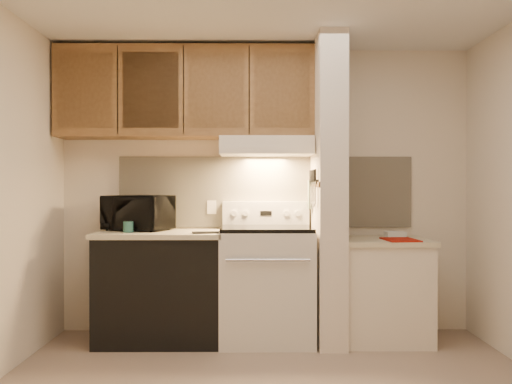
{
  "coord_description": "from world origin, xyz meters",
  "views": [
    {
      "loc": [
        -0.12,
        -3.33,
        1.27
      ],
      "look_at": [
        -0.09,
        0.75,
        1.24
      ],
      "focal_mm": 38.0,
      "sensor_mm": 36.0,
      "label": 1
    }
  ],
  "objects": [
    {
      "name": "wall_back",
      "position": [
        0.0,
        1.5,
        1.25
      ],
      "size": [
        3.6,
        2.5,
        0.02
      ],
      "primitive_type": "cube",
      "rotation": [
        1.57,
        0.0,
        0.0
      ],
      "color": "#F1E2CC",
      "rests_on": "floor"
    },
    {
      "name": "backsplash",
      "position": [
        0.0,
        1.49,
        1.24
      ],
      "size": [
        2.6,
        0.02,
        0.63
      ],
      "primitive_type": "cube",
      "color": "beige",
      "rests_on": "wall_back"
    },
    {
      "name": "range_body",
      "position": [
        0.0,
        1.16,
        0.46
      ],
      "size": [
        0.76,
        0.65,
        0.92
      ],
      "primitive_type": "cube",
      "color": "silver",
      "rests_on": "floor"
    },
    {
      "name": "oven_window",
      "position": [
        0.0,
        0.84,
        0.5
      ],
      "size": [
        0.5,
        0.01,
        0.3
      ],
      "primitive_type": "cube",
      "color": "black",
      "rests_on": "range_body"
    },
    {
      "name": "oven_handle",
      "position": [
        0.0,
        0.8,
        0.72
      ],
      "size": [
        0.65,
        0.02,
        0.02
      ],
      "primitive_type": "cylinder",
      "rotation": [
        0.0,
        1.57,
        0.0
      ],
      "color": "silver",
      "rests_on": "range_body"
    },
    {
      "name": "cooktop",
      "position": [
        0.0,
        1.16,
        0.94
      ],
      "size": [
        0.74,
        0.64,
        0.03
      ],
      "primitive_type": "cube",
      "color": "black",
      "rests_on": "range_body"
    },
    {
      "name": "range_backguard",
      "position": [
        0.0,
        1.44,
        1.05
      ],
      "size": [
        0.76,
        0.08,
        0.2
      ],
      "primitive_type": "cube",
      "color": "silver",
      "rests_on": "range_body"
    },
    {
      "name": "range_display",
      "position": [
        0.0,
        1.4,
        1.05
      ],
      "size": [
        0.1,
        0.01,
        0.04
      ],
      "primitive_type": "cube",
      "color": "black",
      "rests_on": "range_backguard"
    },
    {
      "name": "range_knob_left_outer",
      "position": [
        -0.28,
        1.4,
        1.05
      ],
      "size": [
        0.05,
        0.02,
        0.05
      ],
      "primitive_type": "cylinder",
      "rotation": [
        1.57,
        0.0,
        0.0
      ],
      "color": "silver",
      "rests_on": "range_backguard"
    },
    {
      "name": "range_knob_left_inner",
      "position": [
        -0.18,
        1.4,
        1.05
      ],
      "size": [
        0.05,
        0.02,
        0.05
      ],
      "primitive_type": "cylinder",
      "rotation": [
        1.57,
        0.0,
        0.0
      ],
      "color": "silver",
      "rests_on": "range_backguard"
    },
    {
      "name": "range_knob_right_inner",
      "position": [
        0.18,
        1.4,
        1.05
      ],
      "size": [
        0.05,
        0.02,
        0.05
      ],
      "primitive_type": "cylinder",
      "rotation": [
        1.57,
        0.0,
        0.0
      ],
      "color": "silver",
      "rests_on": "range_backguard"
    },
    {
      "name": "range_knob_right_outer",
      "position": [
        0.28,
        1.4,
        1.05
      ],
      "size": [
        0.05,
        0.02,
        0.05
      ],
      "primitive_type": "cylinder",
      "rotation": [
        1.57,
        0.0,
        0.0
      ],
      "color": "silver",
      "rests_on": "range_backguard"
    },
    {
      "name": "dishwasher_front",
      "position": [
        -0.88,
        1.17,
        0.43
      ],
      "size": [
        1.0,
        0.63,
        0.87
      ],
      "primitive_type": "cube",
      "color": "black",
      "rests_on": "floor"
    },
    {
      "name": "left_countertop",
      "position": [
        -0.88,
        1.17,
        0.89
      ],
      "size": [
        1.04,
        0.67,
        0.04
      ],
      "primitive_type": "cube",
      "color": "beige",
      "rests_on": "dishwasher_front"
    },
    {
      "name": "spoon_rest",
      "position": [
        -0.48,
        0.97,
        0.92
      ],
      "size": [
        0.24,
        0.13,
        0.02
      ],
      "primitive_type": "cube",
      "rotation": [
        0.0,
        0.0,
        0.24
      ],
      "color": "black",
      "rests_on": "left_countertop"
    },
    {
      "name": "teal_jar",
      "position": [
        -1.13,
        1.06,
        0.96
      ],
      "size": [
        0.08,
        0.08,
        0.09
      ],
      "primitive_type": "cylinder",
      "rotation": [
        0.0,
        0.0,
        -0.04
      ],
      "color": "#2B665E",
      "rests_on": "left_countertop"
    },
    {
      "name": "outlet",
      "position": [
        -0.48,
        1.48,
        1.1
      ],
      "size": [
        0.08,
        0.01,
        0.12
      ],
      "primitive_type": "cube",
      "color": "white",
      "rests_on": "backsplash"
    },
    {
      "name": "microwave",
      "position": [
        -1.1,
        1.31,
        1.06
      ],
      "size": [
        0.63,
        0.53,
        0.3
      ],
      "primitive_type": "imported",
      "rotation": [
        0.0,
        0.0,
        -0.36
      ],
      "color": "black",
      "rests_on": "left_countertop"
    },
    {
      "name": "partition_pillar",
      "position": [
        0.51,
        1.15,
        1.25
      ],
      "size": [
        0.22,
        0.7,
        2.5
      ],
      "primitive_type": "cube",
      "color": "silver",
      "rests_on": "floor"
    },
    {
      "name": "pillar_trim",
      "position": [
        0.39,
        1.15,
        1.3
      ],
      "size": [
        0.01,
        0.7,
        0.04
      ],
      "primitive_type": "cube",
      "color": "olive",
      "rests_on": "partition_pillar"
    },
    {
      "name": "knife_strip",
      "position": [
        0.39,
        1.1,
        1.32
      ],
      "size": [
        0.02,
        0.42,
        0.04
      ],
      "primitive_type": "cube",
      "color": "black",
      "rests_on": "partition_pillar"
    },
    {
      "name": "knife_blade_a",
      "position": [
        0.38,
        0.93,
        1.22
      ],
      "size": [
        0.01,
        0.03,
        0.16
      ],
      "primitive_type": "cube",
      "color": "silver",
      "rests_on": "knife_strip"
    },
    {
      "name": "knife_handle_a",
      "position": [
        0.38,
        0.94,
        1.37
      ],
      "size": [
        0.02,
        0.02,
        0.1
      ],
      "primitive_type": "cylinder",
      "color": "black",
      "rests_on": "knife_strip"
    },
    {
      "name": "knife_blade_b",
      "position": [
        0.38,
        1.01,
        1.21
      ],
      "size": [
        0.01,
        0.04,
        0.18
      ],
      "primitive_type": "cube",
      "color": "silver",
      "rests_on": "knife_strip"
    },
    {
      "name": "knife_handle_b",
      "position": [
        0.38,
        1.01,
        1.37
      ],
      "size": [
        0.02,
        0.02,
        0.1
      ],
      "primitive_type": "cylinder",
      "color": "black",
      "rests_on": "knife_strip"
    },
    {
      "name": "knife_blade_c",
      "position": [
        0.38,
        1.11,
        1.2
      ],
      "size": [
        0.01,
        0.04,
        0.2
      ],
      "primitive_type": "cube",
      "color": "silver",
      "rests_on": "knife_strip"
    },
    {
      "name": "knife_handle_c",
      "position": [
        0.38,
        1.11,
        1.37
      ],
      "size": [
        0.02,
        0.02,
        0.1
      ],
      "primitive_type": "cylinder",
      "color": "black",
      "rests_on": "knife_strip"
    },
    {
      "name": "knife_blade_d",
      "position": [
        0.38,
        1.17,
        1.22
      ],
      "size": [
        0.01,
        0.04,
        0.16
      ],
      "primitive_type": "cube",
      "color": "silver",
      "rests_on": "knife_strip"
    },
    {
      "name": "knife_handle_d",
      "position": [
        0.38,
        1.18,
        1.37
      ],
      "size": [
        0.02,
        0.02,
        0.1
      ],
      "primitive_type": "cylinder",
      "color": "black",
      "rests_on": "knife_strip"
    },
    {
      "name": "knife_blade_e",
      "position": [
        0.38,
        1.26,
        1.21
      ],
      "size": [
        0.01,
        0.04,
        0.18
      ],
      "primitive_type": "cube",
      "color": "silver",
      "rests_on": "knife_strip"
    },
    {
      "name": "knife_handle_e",
      "position": [
        0.38,
        1.26,
        1.37
      ],
      "size": [
        0.02,
        0.02,
        0.1
      ],
      "primitive_type": "cylinder",
      "color": "black",
      "rests_on": "knife_strip"
    },
    {
      "name": "oven_mitt",
      "position": [
        0.38,
        1.32,
        1.21
      ],
      "size": [
        0.03,
        0.1,
        0.25
      ],
      "primitive_type": "cube",
      "color": "slate",
      "rests_on": "partition_pillar"
    },
    {
      "name": "right_cab_base",
      "position": [
        0.97,
        1.15,
        0.4
      ],
      "size": [
        0.7,
        0.6,
        0.81
      ],
      "primitive_type": "cube",
      "color": "white",
      "rests_on": "floor"
    },
    {
      "name": "right_countertop",
      "position": [
        0.97,
        1.15,
        0.83
      ],
      "size": [
        0.74,
        0.64,
        0.04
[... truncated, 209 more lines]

